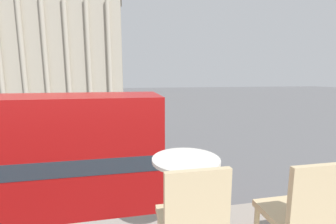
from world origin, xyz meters
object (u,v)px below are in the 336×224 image
cafe_dining_table (186,179)px  pedestrian_blue (55,113)px  pedestrian_black (98,110)px  cafe_chair_0 (192,221)px  pedestrian_white (154,103)px  pedestrian_red (133,106)px  plaza_building_left (66,46)px  traffic_light_mid (145,109)px  traffic_light_near (85,121)px  cafe_chair_1 (301,214)px

cafe_dining_table → pedestrian_blue: bearing=108.3°
pedestrian_blue → pedestrian_black: (4.53, 0.78, 0.06)m
cafe_chair_0 → pedestrian_white: size_ratio=0.52×
pedestrian_white → pedestrian_red: bearing=104.5°
cafe_chair_0 → plaza_building_left: plaza_building_left is taller
pedestrian_red → pedestrian_black: 5.89m
traffic_light_mid → pedestrian_blue: bearing=140.8°
traffic_light_mid → pedestrian_white: traffic_light_mid is taller
pedestrian_red → pedestrian_blue: (-8.83, -4.81, -0.01)m
pedestrian_red → pedestrian_white: bearing=-38.2°
plaza_building_left → traffic_light_near: (10.80, -43.89, -9.61)m
traffic_light_near → pedestrian_white: bearing=72.0°
plaza_building_left → traffic_light_mid: size_ratio=7.91×
pedestrian_red → pedestrian_white: 3.54m
cafe_chair_0 → pedestrian_black: size_ratio=0.53×
cafe_chair_0 → traffic_light_near: (-2.70, 11.92, -1.59)m
cafe_chair_1 → pedestrian_red: bearing=90.9°
plaza_building_left → pedestrian_white: plaza_building_left is taller
cafe_chair_0 → pedestrian_red: size_ratio=0.55×
pedestrian_blue → pedestrian_black: bearing=-45.4°
pedestrian_black → pedestrian_blue: bearing=-144.6°
pedestrian_red → cafe_chair_0: bearing=-158.4°
pedestrian_white → pedestrian_blue: (-11.93, -6.52, -0.08)m
cafe_dining_table → pedestrian_black: size_ratio=0.42×
cafe_chair_0 → pedestrian_blue: (-8.12, 25.44, -3.07)m
cafe_chair_1 → pedestrian_white: bearing=85.4°
pedestrian_red → traffic_light_mid: bearing=-154.5°
cafe_chair_1 → pedestrian_black: cafe_chair_1 is taller
traffic_light_near → pedestrian_white: size_ratio=2.10×
cafe_chair_0 → pedestrian_white: cafe_chair_0 is taller
traffic_light_near → traffic_light_mid: size_ratio=1.12×
cafe_chair_0 → traffic_light_mid: cafe_chair_0 is taller
cafe_dining_table → pedestrian_white: size_ratio=0.42×
plaza_building_left → pedestrian_red: 31.28m
cafe_chair_0 → pedestrian_red: 30.41m
traffic_light_near → pedestrian_blue: 14.64m
cafe_chair_1 → pedestrian_black: (-4.34, 26.29, -3.01)m
pedestrian_blue → cafe_chair_1: bearing=-126.0°
cafe_dining_table → traffic_light_mid: bearing=86.1°
traffic_light_mid → pedestrian_blue: (-9.40, 7.68, -1.23)m
cafe_chair_1 → cafe_chair_0: bearing=175.6°
pedestrian_white → pedestrian_blue: pedestrian_white is taller
traffic_light_near → cafe_chair_0: bearing=-77.3°
traffic_light_near → pedestrian_black: (-0.89, 14.30, -1.42)m
cafe_dining_table → pedestrian_white: (3.70, 31.41, -3.01)m
cafe_chair_0 → pedestrian_red: cafe_chair_0 is taller
traffic_light_near → pedestrian_black: 14.40m
cafe_dining_table → pedestrian_red: 29.87m
cafe_chair_0 → cafe_chair_1: 0.76m
cafe_chair_1 → pedestrian_white: cafe_chair_1 is taller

